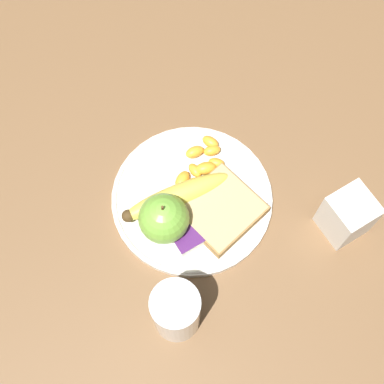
{
  "coord_description": "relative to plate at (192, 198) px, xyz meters",
  "views": [
    {
      "loc": [
        0.17,
        0.28,
        0.79
      ],
      "look_at": [
        0.0,
        0.0,
        0.03
      ],
      "focal_mm": 50.0,
      "sensor_mm": 36.0,
      "label": 1
    }
  ],
  "objects": [
    {
      "name": "ground_plane",
      "position": [
        0.0,
        0.0,
        -0.01
      ],
      "size": [
        3.0,
        3.0,
        0.0
      ],
      "primitive_type": "plane",
      "color": "brown"
    },
    {
      "name": "plate",
      "position": [
        0.0,
        0.0,
        0.0
      ],
      "size": [
        0.25,
        0.25,
        0.01
      ],
      "color": "silver",
      "rests_on": "ground_plane"
    },
    {
      "name": "juice_glass",
      "position": [
        0.12,
        0.15,
        0.05
      ],
      "size": [
        0.07,
        0.07,
        0.11
      ],
      "color": "silver",
      "rests_on": "ground_plane"
    },
    {
      "name": "apple",
      "position": [
        0.06,
        0.02,
        0.04
      ],
      "size": [
        0.08,
        0.08,
        0.09
      ],
      "color": "#72B23D",
      "rests_on": "plate"
    },
    {
      "name": "banana",
      "position": [
        0.02,
        -0.01,
        0.02
      ],
      "size": [
        0.18,
        0.06,
        0.04
      ],
      "color": "#E0CC4C",
      "rests_on": "plate"
    },
    {
      "name": "bread_slice",
      "position": [
        -0.02,
        0.04,
        0.02
      ],
      "size": [
        0.13,
        0.13,
        0.02
      ],
      "color": "olive",
      "rests_on": "plate"
    },
    {
      "name": "fork",
      "position": [
        0.0,
        -0.01,
        0.01
      ],
      "size": [
        0.07,
        0.16,
        0.0
      ],
      "rotation": [
        0.0,
        0.0,
        14.43
      ],
      "color": "silver",
      "rests_on": "plate"
    },
    {
      "name": "jam_packet",
      "position": [
        0.04,
        0.06,
        0.01
      ],
      "size": [
        0.05,
        0.04,
        0.02
      ],
      "color": "white",
      "rests_on": "plate"
    },
    {
      "name": "orange_segment_0",
      "position": [
        -0.03,
        0.0,
        0.01
      ],
      "size": [
        0.02,
        0.03,
        0.01
      ],
      "color": "#F9A32D",
      "rests_on": "plate"
    },
    {
      "name": "orange_segment_1",
      "position": [
        -0.04,
        -0.03,
        0.01
      ],
      "size": [
        0.04,
        0.03,
        0.02
      ],
      "color": "#F9A32D",
      "rests_on": "plate"
    },
    {
      "name": "orange_segment_2",
      "position": [
        -0.01,
        -0.02,
        0.01
      ],
      "size": [
        0.03,
        0.02,
        0.01
      ],
      "color": "#F9A32D",
      "rests_on": "plate"
    },
    {
      "name": "orange_segment_3",
      "position": [
        -0.03,
        -0.03,
        0.01
      ],
      "size": [
        0.02,
        0.03,
        0.02
      ],
      "color": "#F9A32D",
      "rests_on": "plate"
    },
    {
      "name": "orange_segment_4",
      "position": [
        -0.07,
        -0.05,
        0.01
      ],
      "size": [
        0.03,
        0.02,
        0.02
      ],
      "color": "#F9A32D",
      "rests_on": "plate"
    },
    {
      "name": "orange_segment_5",
      "position": [
        -0.06,
        -0.03,
        0.01
      ],
      "size": [
        0.03,
        0.03,
        0.01
      ],
      "color": "#F9A32D",
      "rests_on": "plate"
    },
    {
      "name": "orange_segment_6",
      "position": [
        -0.0,
        -0.03,
        0.01
      ],
      "size": [
        0.04,
        0.03,
        0.02
      ],
      "color": "#F9A32D",
      "rests_on": "plate"
    },
    {
      "name": "orange_segment_7",
      "position": [
        -0.04,
        -0.06,
        0.01
      ],
      "size": [
        0.03,
        0.02,
        0.02
      ],
      "color": "#F9A32D",
      "rests_on": "plate"
    },
    {
      "name": "orange_segment_8",
      "position": [
        -0.07,
        -0.06,
        0.01
      ],
      "size": [
        0.03,
        0.03,
        0.02
      ],
      "color": "#F9A32D",
      "rests_on": "plate"
    },
    {
      "name": "condiment_caddy",
      "position": [
        -0.18,
        0.16,
        0.03
      ],
      "size": [
        0.06,
        0.06,
        0.09
      ],
      "color": "silver",
      "rests_on": "ground_plane"
    }
  ]
}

